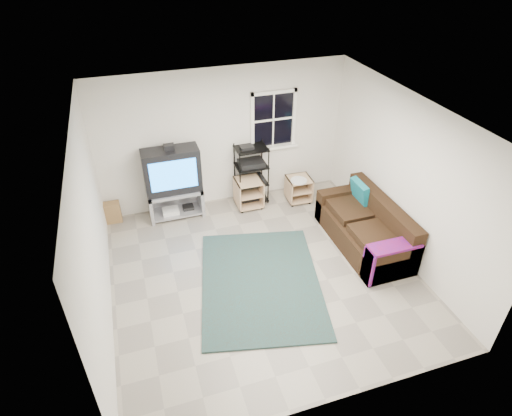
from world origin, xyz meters
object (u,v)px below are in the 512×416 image
object	(u,v)px
tv_unit	(173,178)
sofa	(366,229)
av_rack	(251,178)
side_table_left	(248,191)
side_table_right	(298,187)

from	to	relation	value
tv_unit	sofa	bearing A→B (deg)	-32.71
tv_unit	av_rack	bearing A→B (deg)	1.30
av_rack	side_table_left	xyz separation A→B (m)	(-0.11, -0.13, -0.21)
side_table_left	side_table_right	distance (m)	0.99
tv_unit	side_table_right	xyz separation A→B (m)	(2.36, -0.22, -0.51)
side_table_left	sofa	distance (m)	2.34
av_rack	side_table_left	world-z (taller)	av_rack
tv_unit	side_table_left	world-z (taller)	tv_unit
side_table_right	av_rack	bearing A→B (deg)	163.81
av_rack	side_table_right	distance (m)	0.94
av_rack	side_table_left	bearing A→B (deg)	-130.59
tv_unit	sofa	size ratio (longest dim) A/B	0.74
sofa	tv_unit	bearing A→B (deg)	147.29
sofa	side_table_right	bearing A→B (deg)	108.36
side_table_left	side_table_right	world-z (taller)	side_table_left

